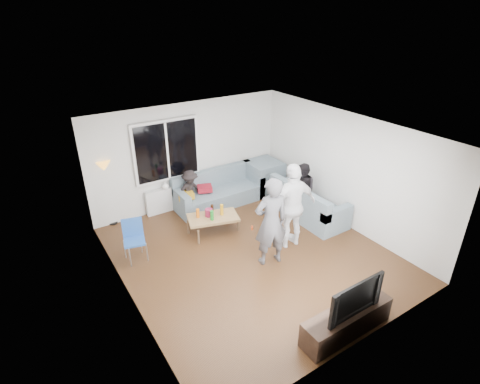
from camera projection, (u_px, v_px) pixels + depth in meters
floor at (252, 255)px, 7.76m from camera, size 5.00×5.50×0.04m
ceiling at (254, 131)px, 6.59m from camera, size 5.00×5.50×0.04m
wall_back at (189, 155)px, 9.26m from camera, size 5.00×0.04×2.60m
wall_front at (369, 277)px, 5.09m from camera, size 5.00×0.04×2.60m
wall_left at (122, 238)px, 5.95m from camera, size 0.04×5.50×2.60m
wall_right at (345, 170)px, 8.40m from camera, size 0.04×5.50×2.60m
window_frame at (167, 151)px, 8.79m from camera, size 1.62×0.06×1.47m
window_glass at (167, 151)px, 8.76m from camera, size 1.50×0.02×1.35m
window_mullion at (167, 151)px, 8.76m from camera, size 0.05×0.03×1.35m
radiator at (172, 198)px, 9.32m from camera, size 1.30×0.12×0.62m
potted_plant at (190, 177)px, 9.34m from camera, size 0.20×0.17×0.32m
vase at (165, 186)px, 9.04m from camera, size 0.18×0.18×0.18m
sofa_back_section at (219, 189)px, 9.54m from camera, size 2.30×0.85×0.85m
sofa_right_section at (309, 200)px, 8.96m from camera, size 2.00×0.85×0.85m
sofa_corner at (264, 177)px, 10.22m from camera, size 0.85×0.85×0.85m
cushion_yellow at (185, 195)px, 9.02m from camera, size 0.43×0.38×0.14m
cushion_red at (205, 188)px, 9.36m from camera, size 0.44×0.40×0.13m
coffee_table at (213, 224)px, 8.42m from camera, size 1.23×0.89×0.40m
pitcher at (209, 213)px, 8.32m from camera, size 0.17×0.17×0.17m
side_chair at (134, 242)px, 7.39m from camera, size 0.49×0.49×0.86m
floor_lamp at (108, 194)px, 8.50m from camera, size 0.32×0.32×1.56m
player_left at (271, 222)px, 7.13m from camera, size 0.74×0.56×1.82m
player_right at (293, 206)px, 7.68m from camera, size 1.12×0.55×1.84m
spectator_right at (303, 189)px, 9.03m from camera, size 0.49×0.62×1.27m
spectator_back at (190, 191)px, 9.12m from camera, size 0.76×0.50×1.09m
tv_console at (347, 321)px, 5.80m from camera, size 1.60×0.40×0.44m
television at (351, 295)px, 5.57m from camera, size 1.05×0.14×0.60m
bottle_c at (212, 208)px, 8.47m from camera, size 0.07×0.07×0.18m
bottle_b at (212, 215)px, 8.15m from camera, size 0.08×0.08×0.22m
bottle_a at (198, 213)px, 8.25m from camera, size 0.07×0.07×0.21m
bottle_d at (222, 210)px, 8.34m from camera, size 0.07×0.07×0.26m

